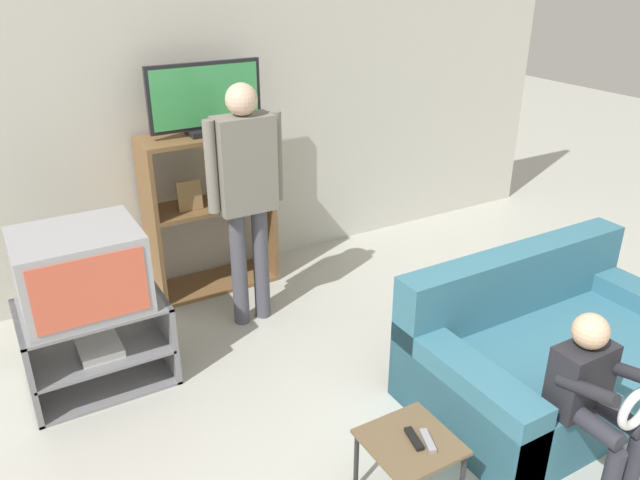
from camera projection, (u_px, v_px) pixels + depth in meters
name	position (u px, v px, depth m)	size (l,w,h in m)	color
wall_back	(223.00, 111.00, 4.75)	(6.40, 0.06, 2.60)	beige
tv_stand	(97.00, 343.00, 3.75)	(0.82, 0.60, 0.53)	slate
television_main	(80.00, 270.00, 3.53)	(0.68, 0.57, 0.47)	#9E9EA3
media_shelf	(210.00, 211.00, 4.70)	(0.94, 0.40, 1.22)	brown
television_flat	(206.00, 100.00, 4.36)	(0.83, 0.20, 0.50)	black
snack_table	(410.00, 449.00, 2.88)	(0.40, 0.40, 0.36)	brown
remote_control_black	(414.00, 439.00, 2.85)	(0.04, 0.14, 0.02)	black
remote_control_white	(428.00, 441.00, 2.84)	(0.04, 0.14, 0.02)	gray
couch	(551.00, 353.00, 3.66)	(1.69, 0.99, 0.79)	teal
person_standing_adult	(246.00, 184.00, 4.07)	(0.53, 0.20, 1.68)	#4C4C56
person_seated_child	(594.00, 392.00, 2.91)	(0.33, 0.43, 0.91)	#2D2D38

